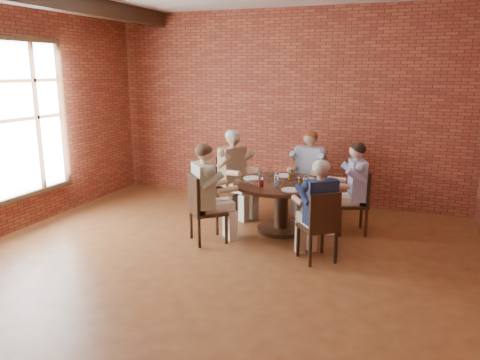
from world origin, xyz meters
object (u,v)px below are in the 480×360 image
(dining_table, at_px, (281,197))
(chair_a, at_px, (358,199))
(diner_e, at_px, (318,211))
(chair_c, at_px, (231,183))
(smartphone, at_px, (306,190))
(chair_b, at_px, (310,181))
(chair_d, at_px, (202,206))
(diner_d, at_px, (208,194))
(diner_b, at_px, (308,173))
(diner_a, at_px, (353,189))
(chair_e, at_px, (320,224))
(diner_c, at_px, (235,174))

(dining_table, relative_size, chair_a, 1.51)
(diner_e, bearing_deg, chair_c, -78.27)
(smartphone, bearing_deg, chair_b, 113.88)
(chair_d, bearing_deg, diner_d, -90.00)
(chair_a, height_order, chair_c, chair_c)
(chair_a, distance_m, diner_b, 1.18)
(chair_b, relative_size, chair_d, 1.00)
(dining_table, relative_size, chair_c, 1.45)
(diner_b, distance_m, diner_d, 2.08)
(diner_e, bearing_deg, chair_b, -113.90)
(chair_d, xyz_separation_m, diner_d, (0.07, 0.06, 0.17))
(diner_b, xyz_separation_m, diner_e, (0.56, -1.96, -0.04))
(dining_table, distance_m, smartphone, 0.59)
(diner_a, bearing_deg, chair_c, -113.92)
(dining_table, height_order, diner_d, diner_d)
(chair_b, distance_m, chair_e, 2.20)
(diner_a, distance_m, diner_c, 1.92)
(diner_a, height_order, smartphone, diner_a)
(chair_e, bearing_deg, diner_d, -45.60)
(diner_b, relative_size, diner_c, 0.97)
(diner_a, height_order, chair_c, diner_a)
(diner_c, bearing_deg, diner_d, -148.17)
(diner_c, relative_size, chair_d, 1.47)
(diner_b, bearing_deg, chair_a, -30.48)
(dining_table, xyz_separation_m, diner_c, (-0.93, 0.49, 0.18))
(diner_d, relative_size, smartphone, 9.86)
(chair_a, xyz_separation_m, diner_a, (-0.08, -0.03, 0.16))
(chair_a, xyz_separation_m, smartphone, (-0.63, -0.68, 0.24))
(chair_a, distance_m, chair_c, 2.09)
(diner_d, xyz_separation_m, chair_e, (1.61, -0.19, -0.19))
(diner_d, distance_m, smartphone, 1.34)
(dining_table, height_order, diner_c, diner_c)
(diner_c, bearing_deg, smartphone, -93.56)
(dining_table, bearing_deg, chair_e, -51.03)
(dining_table, distance_m, chair_c, 1.15)
(chair_a, relative_size, chair_b, 0.98)
(chair_d, relative_size, smartphone, 6.88)
(chair_d, relative_size, diner_d, 0.70)
(chair_c, bearing_deg, chair_a, -67.66)
(diner_e, relative_size, smartphone, 9.25)
(chair_a, distance_m, chair_d, 2.29)
(chair_d, relative_size, chair_e, 1.05)
(chair_c, distance_m, diner_d, 1.32)
(diner_a, relative_size, smartphone, 9.56)
(dining_table, distance_m, chair_b, 1.17)
(diner_b, height_order, chair_d, diner_b)
(dining_table, distance_m, diner_e, 1.15)
(dining_table, height_order, chair_d, chair_d)
(dining_table, relative_size, diner_a, 1.06)
(diner_c, bearing_deg, chair_c, 90.00)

